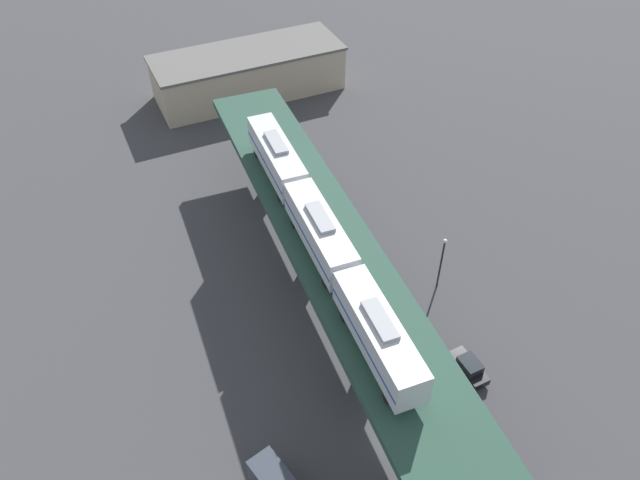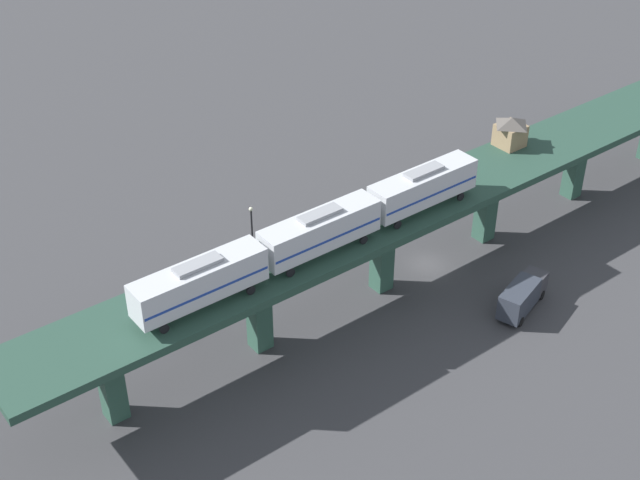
{
  "view_description": "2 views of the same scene",
  "coord_description": "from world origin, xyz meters",
  "views": [
    {
      "loc": [
        -18.5,
        -22.03,
        49.58
      ],
      "look_at": [
        -0.01,
        15.56,
        10.34
      ],
      "focal_mm": 35.0,
      "sensor_mm": 36.0,
      "label": 1
    },
    {
      "loc": [
        -48.97,
        60.75,
        55.57
      ],
      "look_at": [
        -0.01,
        15.56,
        10.34
      ],
      "focal_mm": 50.0,
      "sensor_mm": 36.0,
      "label": 2
    }
  ],
  "objects": [
    {
      "name": "street_lamp",
      "position": [
        12.92,
        13.33,
        4.11
      ],
      "size": [
        0.44,
        0.44,
        6.94
      ],
      "color": "black",
      "rests_on": "ground"
    },
    {
      "name": "subway_train",
      "position": [
        -0.01,
        15.56,
        11.38
      ],
      "size": [
        6.14,
        37.3,
        4.45
      ],
      "color": "silver",
      "rests_on": "elevated_viaduct"
    },
    {
      "name": "street_car_white",
      "position": [
        9.0,
        -12.64,
        0.94
      ],
      "size": [
        2.33,
        4.57,
        1.89
      ],
      "color": "silver",
      "rests_on": "ground"
    },
    {
      "name": "street_car_black",
      "position": [
        9.21,
        2.75,
        0.94
      ],
      "size": [
        2.0,
        4.42,
        1.89
      ],
      "color": "black",
      "rests_on": "ground"
    },
    {
      "name": "delivery_truck",
      "position": [
        -11.4,
        -1.15,
        1.76
      ],
      "size": [
        3.72,
        7.51,
        3.2
      ],
      "color": "#333338",
      "rests_on": "ground"
    },
    {
      "name": "signal_hut",
      "position": [
        1.15,
        -14.02,
        10.64
      ],
      "size": [
        3.5,
        3.5,
        3.4
      ],
      "color": "#8C7251",
      "rests_on": "elevated_viaduct"
    },
    {
      "name": "elevated_viaduct",
      "position": [
        -0.02,
        -0.2,
        7.55
      ],
      "size": [
        16.6,
        92.38,
        8.84
      ],
      "color": "#244135",
      "rests_on": "ground"
    },
    {
      "name": "ground_plane",
      "position": [
        0.0,
        0.0,
        0.0
      ],
      "size": [
        400.0,
        400.0,
        0.0
      ],
      "primitive_type": "plane",
      "color": "#38383A"
    },
    {
      "name": "street_car_blue",
      "position": [
        9.03,
        24.79,
        0.94
      ],
      "size": [
        1.98,
        4.41,
        1.89
      ],
      "color": "#233D93",
      "rests_on": "ground"
    }
  ]
}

